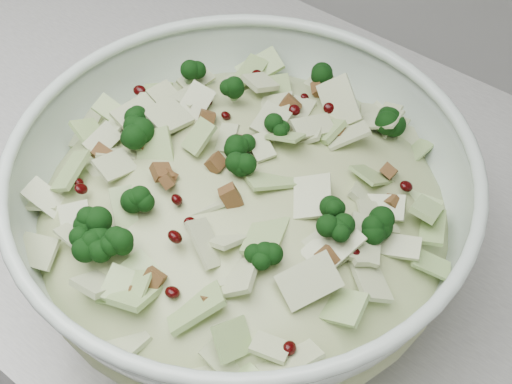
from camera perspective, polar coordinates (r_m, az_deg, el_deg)
mixing_bowl at (r=0.59m, az=-1.06°, el=-1.94°), size 0.43×0.43×0.15m
salad at (r=0.57m, az=-1.09°, el=-0.45°), size 0.35×0.35×0.15m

